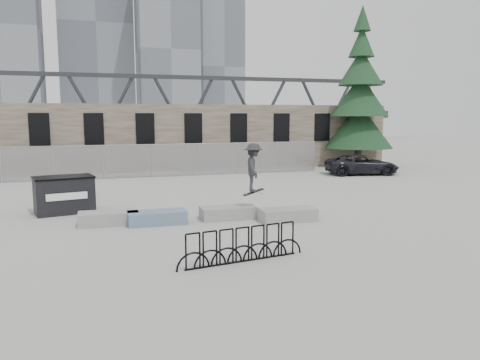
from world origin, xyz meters
name	(u,v)px	position (x,y,z in m)	size (l,w,h in m)	color
ground	(191,221)	(0.00, 0.00, 0.00)	(120.00, 120.00, 0.00)	#A6A6A1
stone_wall	(144,138)	(0.00, 16.24, 2.26)	(36.00, 2.58, 4.50)	brown
chainlink_fence	(150,160)	(0.00, 12.50, 1.04)	(22.06, 0.06, 2.02)	gray
planter_far_left	(108,218)	(-2.83, 0.23, 0.25)	(2.00, 0.90, 0.45)	#979795
planter_center_left	(157,217)	(-1.21, -0.18, 0.25)	(2.00, 0.90, 0.45)	#2C5484
planter_center_right	(228,212)	(1.37, -0.12, 0.25)	(2.00, 0.90, 0.45)	#979795
planter_offset	(288,214)	(3.30, -1.09, 0.25)	(2.00, 0.90, 0.45)	#979795
dumpster	(64,194)	(-4.39, 2.79, 0.72)	(2.39, 1.75, 1.42)	black
bike_rack	(242,245)	(0.34, -5.12, 0.44)	(3.55, 0.64, 0.90)	black
spruce_tree	(360,102)	(15.28, 14.01, 4.75)	(4.89, 4.89, 11.50)	#38281E
skyline_towers	(101,37)	(-1.01, 93.81, 20.79)	(58.00, 28.00, 48.00)	slate
truss_bridge	(184,113)	(10.00, 55.00, 4.13)	(70.00, 3.00, 9.80)	#2D3033
suv	(362,165)	(13.10, 9.91, 0.64)	(2.12, 4.59, 1.28)	black
skateboarder	(254,167)	(2.25, -0.36, 1.88)	(0.90, 1.25, 1.89)	#2B2B2D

